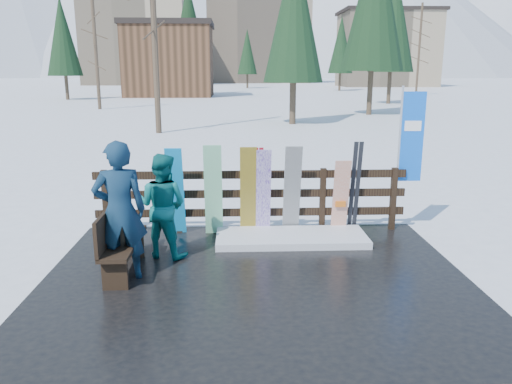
{
  "coord_description": "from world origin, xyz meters",
  "views": [
    {
      "loc": [
        -0.28,
        -6.51,
        2.92
      ],
      "look_at": [
        0.04,
        1.0,
        1.1
      ],
      "focal_mm": 35.0,
      "sensor_mm": 36.0,
      "label": 1
    }
  ],
  "objects_px": {
    "snowboard_3": "(263,192)",
    "person_back": "(163,206)",
    "bench": "(118,238)",
    "snowboard_5": "(341,197)",
    "rental_flag": "(409,142)",
    "snowboard_4": "(292,190)",
    "snowboard_1": "(213,191)",
    "person_front": "(120,211)",
    "snowboard_0": "(176,192)",
    "snowboard_2": "(248,191)"
  },
  "relations": [
    {
      "from": "snowboard_3",
      "to": "person_back",
      "type": "relative_size",
      "value": 0.96
    },
    {
      "from": "bench",
      "to": "snowboard_5",
      "type": "height_order",
      "value": "snowboard_5"
    },
    {
      "from": "snowboard_5",
      "to": "rental_flag",
      "type": "distance_m",
      "value": 1.58
    },
    {
      "from": "snowboard_4",
      "to": "rental_flag",
      "type": "relative_size",
      "value": 0.64
    },
    {
      "from": "snowboard_5",
      "to": "rental_flag",
      "type": "relative_size",
      "value": 0.53
    },
    {
      "from": "bench",
      "to": "snowboard_3",
      "type": "xyz_separation_m",
      "value": [
        2.18,
        1.64,
        0.26
      ]
    },
    {
      "from": "snowboard_3",
      "to": "snowboard_5",
      "type": "xyz_separation_m",
      "value": [
        1.37,
        0.0,
        -0.1
      ]
    },
    {
      "from": "snowboard_1",
      "to": "person_front",
      "type": "relative_size",
      "value": 0.84
    },
    {
      "from": "person_front",
      "to": "snowboard_0",
      "type": "bearing_deg",
      "value": -121.62
    },
    {
      "from": "snowboard_4",
      "to": "snowboard_5",
      "type": "distance_m",
      "value": 0.88
    },
    {
      "from": "snowboard_4",
      "to": "rental_flag",
      "type": "bearing_deg",
      "value": 7.27
    },
    {
      "from": "bench",
      "to": "snowboard_3",
      "type": "relative_size",
      "value": 0.95
    },
    {
      "from": "bench",
      "to": "rental_flag",
      "type": "xyz_separation_m",
      "value": [
        4.8,
        1.91,
        1.09
      ]
    },
    {
      "from": "snowboard_1",
      "to": "snowboard_2",
      "type": "height_order",
      "value": "snowboard_1"
    },
    {
      "from": "snowboard_0",
      "to": "snowboard_5",
      "type": "xyz_separation_m",
      "value": [
        2.9,
        0.0,
        -0.12
      ]
    },
    {
      "from": "snowboard_1",
      "to": "snowboard_3",
      "type": "distance_m",
      "value": 0.88
    },
    {
      "from": "snowboard_2",
      "to": "person_front",
      "type": "distance_m",
      "value": 2.59
    },
    {
      "from": "bench",
      "to": "snowboard_5",
      "type": "distance_m",
      "value": 3.91
    },
    {
      "from": "person_front",
      "to": "bench",
      "type": "bearing_deg",
      "value": -79.34
    },
    {
      "from": "snowboard_2",
      "to": "snowboard_4",
      "type": "height_order",
      "value": "snowboard_4"
    },
    {
      "from": "snowboard_1",
      "to": "snowboard_5",
      "type": "distance_m",
      "value": 2.26
    },
    {
      "from": "snowboard_5",
      "to": "snowboard_1",
      "type": "bearing_deg",
      "value": 180.0
    },
    {
      "from": "person_back",
      "to": "snowboard_0",
      "type": "bearing_deg",
      "value": -74.08
    },
    {
      "from": "snowboard_0",
      "to": "snowboard_4",
      "type": "bearing_deg",
      "value": 0.0
    },
    {
      "from": "snowboard_1",
      "to": "person_front",
      "type": "xyz_separation_m",
      "value": [
        -1.2,
        -1.85,
        0.16
      ]
    },
    {
      "from": "snowboard_0",
      "to": "snowboard_1",
      "type": "distance_m",
      "value": 0.65
    },
    {
      "from": "snowboard_4",
      "to": "person_front",
      "type": "height_order",
      "value": "person_front"
    },
    {
      "from": "snowboard_0",
      "to": "bench",
      "type": "bearing_deg",
      "value": -111.47
    },
    {
      "from": "bench",
      "to": "snowboard_4",
      "type": "bearing_deg",
      "value": 31.43
    },
    {
      "from": "snowboard_2",
      "to": "snowboard_1",
      "type": "bearing_deg",
      "value": 180.0
    },
    {
      "from": "snowboard_0",
      "to": "snowboard_5",
      "type": "bearing_deg",
      "value": 0.0
    },
    {
      "from": "snowboard_2",
      "to": "rental_flag",
      "type": "bearing_deg",
      "value": 5.34
    },
    {
      "from": "snowboard_4",
      "to": "person_back",
      "type": "distance_m",
      "value": 2.34
    },
    {
      "from": "person_front",
      "to": "person_back",
      "type": "height_order",
      "value": "person_front"
    },
    {
      "from": "snowboard_1",
      "to": "snowboard_2",
      "type": "xyz_separation_m",
      "value": [
        0.61,
        0.0,
        -0.02
      ]
    },
    {
      "from": "bench",
      "to": "person_back",
      "type": "relative_size",
      "value": 0.92
    },
    {
      "from": "bench",
      "to": "person_front",
      "type": "height_order",
      "value": "person_front"
    },
    {
      "from": "snowboard_0",
      "to": "snowboard_2",
      "type": "bearing_deg",
      "value": 0.0
    },
    {
      "from": "snowboard_0",
      "to": "rental_flag",
      "type": "distance_m",
      "value": 4.24
    },
    {
      "from": "snowboard_1",
      "to": "person_back",
      "type": "bearing_deg",
      "value": -127.13
    },
    {
      "from": "snowboard_3",
      "to": "person_back",
      "type": "height_order",
      "value": "person_back"
    },
    {
      "from": "snowboard_1",
      "to": "snowboard_5",
      "type": "bearing_deg",
      "value": 0.0
    },
    {
      "from": "snowboard_5",
      "to": "rental_flag",
      "type": "bearing_deg",
      "value": 12.21
    },
    {
      "from": "snowboard_0",
      "to": "snowboard_4",
      "type": "height_order",
      "value": "snowboard_4"
    },
    {
      "from": "person_back",
      "to": "snowboard_4",
      "type": "bearing_deg",
      "value": -134.12
    },
    {
      "from": "person_front",
      "to": "snowboard_2",
      "type": "bearing_deg",
      "value": -149.65
    },
    {
      "from": "snowboard_0",
      "to": "snowboard_2",
      "type": "height_order",
      "value": "snowboard_2"
    },
    {
      "from": "snowboard_1",
      "to": "snowboard_3",
      "type": "height_order",
      "value": "snowboard_1"
    },
    {
      "from": "bench",
      "to": "snowboard_2",
      "type": "xyz_separation_m",
      "value": [
        1.91,
        1.64,
        0.29
      ]
    },
    {
      "from": "snowboard_3",
      "to": "snowboard_4",
      "type": "relative_size",
      "value": 0.95
    }
  ]
}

